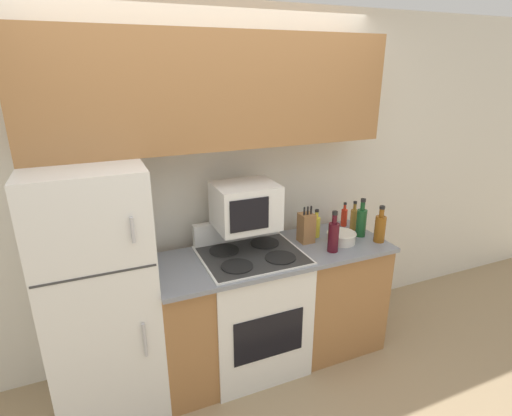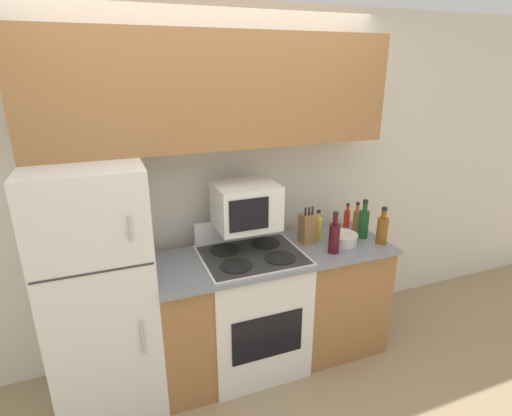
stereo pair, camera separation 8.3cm
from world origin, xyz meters
name	(u,v)px [view 1 (the left image)]	position (x,y,z in m)	size (l,w,h in m)	color
ground_plane	(249,393)	(0.00, 0.00, 0.00)	(12.00, 12.00, 0.00)	tan
wall_back	(211,189)	(0.00, 0.72, 1.27)	(8.00, 0.05, 2.55)	silver
lower_cabinets	(273,305)	(0.32, 0.29, 0.45)	(1.70, 0.63, 0.90)	#9E6B3D
refrigerator	(100,292)	(-0.85, 0.34, 0.82)	(0.64, 0.71, 1.63)	white
upper_cabinets	(216,91)	(0.00, 0.52, 1.99)	(2.34, 0.35, 0.71)	#9E6B3D
stove	(252,309)	(0.14, 0.28, 0.47)	(0.70, 0.61, 1.07)	white
microwave	(245,206)	(0.14, 0.39, 1.23)	(0.42, 0.36, 0.31)	white
knife_block	(306,228)	(0.60, 0.34, 1.01)	(0.10, 0.11, 0.28)	#9E6B3D
bowl	(341,237)	(0.83, 0.22, 0.95)	(0.22, 0.22, 0.08)	silver
bottle_cooking_spray	(316,226)	(0.72, 0.39, 0.99)	(0.06, 0.06, 0.22)	gold
bottle_vinegar	(354,219)	(1.06, 0.38, 1.00)	(0.06, 0.06, 0.24)	olive
bottle_hot_sauce	(344,217)	(1.05, 0.49, 0.98)	(0.05, 0.05, 0.20)	red
bottle_wine_green	(361,221)	(1.04, 0.27, 1.02)	(0.08, 0.08, 0.30)	#194C23
bottle_wine_red	(333,236)	(0.69, 0.12, 1.02)	(0.08, 0.08, 0.30)	#470F19
bottle_whiskey	(380,228)	(1.11, 0.12, 1.01)	(0.08, 0.08, 0.28)	brown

